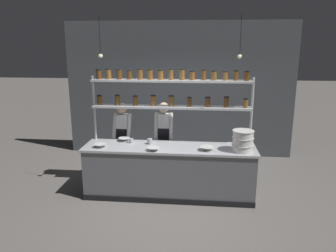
{
  "coord_description": "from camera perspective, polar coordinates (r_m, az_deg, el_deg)",
  "views": [
    {
      "loc": [
        0.53,
        -5.47,
        2.67
      ],
      "look_at": [
        -0.04,
        0.2,
        1.24
      ],
      "focal_mm": 35.0,
      "sensor_mm": 36.0,
      "label": 1
    }
  ],
  "objects": [
    {
      "name": "spice_shelf_unit",
      "position": [
        5.89,
        0.41,
        5.6
      ],
      "size": [
        2.91,
        0.28,
        2.25
      ],
      "color": "#B7BABF",
      "rests_on": "ground_plane"
    },
    {
      "name": "back_wall",
      "position": [
        7.91,
        1.88,
        6.29
      ],
      "size": [
        5.43,
        0.12,
        3.2
      ],
      "primitive_type": "cube",
      "color": "#4C5156",
      "rests_on": "ground_plane"
    },
    {
      "name": "chef_center",
      "position": [
        6.42,
        -0.75,
        -1.89
      ],
      "size": [
        0.37,
        0.29,
        1.59
      ],
      "rotation": [
        0.0,
        0.0,
        0.05
      ],
      "color": "black",
      "rests_on": "ground_plane"
    },
    {
      "name": "chef_left",
      "position": [
        6.49,
        -7.86,
        -1.95
      ],
      "size": [
        0.37,
        0.29,
        1.57
      ],
      "rotation": [
        0.0,
        0.0,
        -0.05
      ],
      "color": "black",
      "rests_on": "ground_plane"
    },
    {
      "name": "serving_cup_front",
      "position": [
        6.0,
        -6.43,
        -2.57
      ],
      "size": [
        0.08,
        0.08,
        0.08
      ],
      "color": "#B2B7BC",
      "rests_on": "prep_counter"
    },
    {
      "name": "prep_bowl_near_right",
      "position": [
        5.54,
        -2.53,
        -4.04
      ],
      "size": [
        0.22,
        0.22,
        0.06
      ],
      "color": "silver",
      "rests_on": "prep_counter"
    },
    {
      "name": "prep_bowl_near_left",
      "position": [
        5.59,
        6.79,
        -3.92
      ],
      "size": [
        0.25,
        0.25,
        0.07
      ],
      "color": "silver",
      "rests_on": "prep_counter"
    },
    {
      "name": "ground_plane",
      "position": [
        6.11,
        0.22,
        -11.83
      ],
      "size": [
        40.0,
        40.0,
        0.0
      ],
      "primitive_type": "plane",
      "color": "slate"
    },
    {
      "name": "prep_bowl_center_front",
      "position": [
        5.85,
        -11.72,
        -3.35
      ],
      "size": [
        0.22,
        0.22,
        0.06
      ],
      "color": "white",
      "rests_on": "prep_counter"
    },
    {
      "name": "pendant_light_row",
      "position": [
        5.5,
        0.12,
        12.47
      ],
      "size": [
        2.37,
        0.07,
        0.7
      ],
      "color": "black"
    },
    {
      "name": "container_stack",
      "position": [
        5.61,
        12.91,
        -2.54
      ],
      "size": [
        0.36,
        0.36,
        0.36
      ],
      "color": "white",
      "rests_on": "prep_counter"
    },
    {
      "name": "prep_bowl_center_back",
      "position": [
        6.14,
        -7.64,
        -2.33
      ],
      "size": [
        0.22,
        0.22,
        0.06
      ],
      "color": "white",
      "rests_on": "prep_counter"
    },
    {
      "name": "prep_counter",
      "position": [
        5.92,
        0.22,
        -7.83
      ],
      "size": [
        3.03,
        0.76,
        0.92
      ],
      "color": "slate",
      "rests_on": "ground_plane"
    },
    {
      "name": "serving_cup_by_board",
      "position": [
        5.9,
        -3.2,
        -2.71
      ],
      "size": [
        0.08,
        0.08,
        0.1
      ],
      "color": "#B2B7BC",
      "rests_on": "prep_counter"
    }
  ]
}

